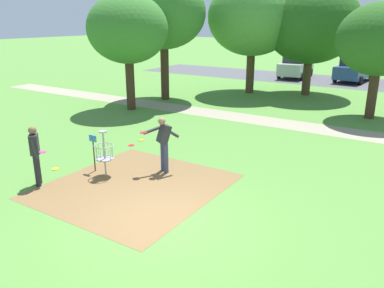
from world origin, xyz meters
The scene contains 18 objects.
ground_plane centered at (0.00, 0.00, 0.00)m, with size 160.00×160.00×0.00m, color #518438.
dirt_tee_pad centered at (-1.88, 1.14, 0.00)m, with size 4.49×4.79×0.01m, color brown.
disc_golf_basket centered at (-3.17, 1.28, 0.75)m, with size 0.98×0.58×1.39m.
player_foreground_watching centered at (-4.22, -0.23, 0.97)m, with size 0.46×0.45×1.71m.
player_throwing centered at (-1.85, 2.48, 0.99)m, with size 0.90×0.86×1.71m.
frisbee_near_basket centered at (-4.82, 0.79, 0.01)m, with size 0.22×0.22×0.02m, color gold.
frisbee_by_tee centered at (-4.40, 3.88, 0.01)m, with size 0.22×0.22×0.02m, color red.
frisbee_mid_grass centered at (-2.97, 4.03, 0.01)m, with size 0.21×0.21×0.02m, color orange.
frisbee_far_left centered at (-4.51, 4.57, 0.01)m, with size 0.21×0.21×0.02m, color gold.
tree_near_left centered at (-5.26, 16.08, 4.55)m, with size 5.38×5.38×6.85m.
tree_near_right centered at (-8.39, 8.45, 3.98)m, with size 3.95×3.95×5.68m.
tree_mid_left centered at (2.27, 13.08, 3.57)m, with size 3.79×3.79×5.21m.
tree_mid_center centered at (-8.48, 11.51, 4.76)m, with size 4.62×4.62×6.75m.
tree_mid_right centered at (-2.07, 17.33, 4.21)m, with size 5.49×5.49×6.56m.
parking_lot_strip centered at (0.00, 23.82, 0.00)m, with size 36.00×6.00×0.01m, color #4C4C51.
parked_car_leftmost centered at (-4.97, 24.08, 0.92)m, with size 2.14×4.29×1.84m.
parked_car_center_left centered at (-0.69, 24.44, 0.92)m, with size 2.28×4.35×1.84m.
gravel_path centered at (0.00, 9.92, 0.00)m, with size 40.00×1.64×0.00m, color gray.
Camera 1 is at (4.85, -6.37, 4.48)m, focal length 36.28 mm.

